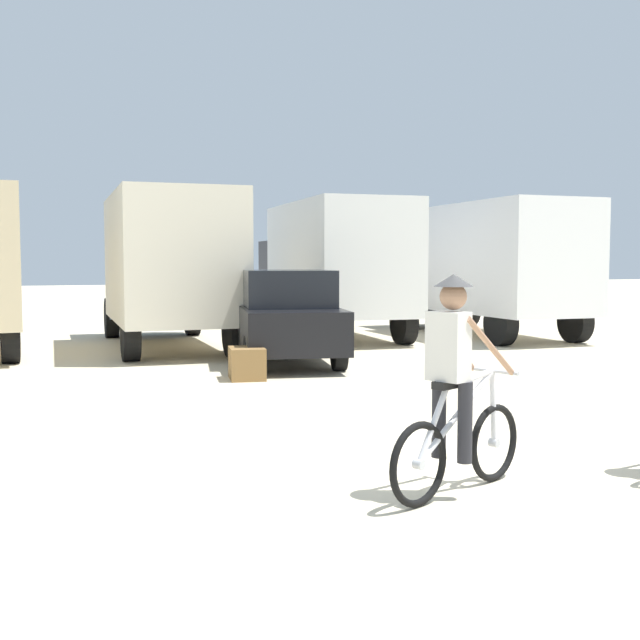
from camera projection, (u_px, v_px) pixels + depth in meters
ground_plane at (452, 465)px, 7.48m from camera, size 120.00×120.00×0.00m
box_truck_cream_rv at (167, 264)px, 17.56m from camera, size 2.70×6.86×3.35m
box_truck_white_box at (332, 263)px, 20.02m from camera, size 2.88×6.91×3.35m
box_truck_avon_van at (488, 263)px, 20.34m from camera, size 2.61×6.83×3.35m
sedan_parked at (286, 316)px, 14.96m from camera, size 2.60×4.48×1.76m
cyclist_orange_shirt at (455, 393)px, 6.45m from camera, size 1.62×0.79×1.82m
supply_crate at (247, 363)px, 12.89m from camera, size 0.68×0.79×0.52m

